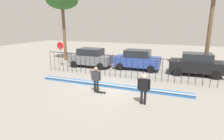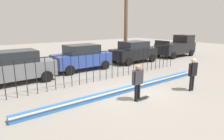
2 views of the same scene
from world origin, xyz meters
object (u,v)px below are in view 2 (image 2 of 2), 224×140
at_px(camera_operator, 193,71).
at_px(parked_car_blue, 82,57).
at_px(pickup_truck, 177,47).
at_px(skateboarder, 138,79).
at_px(parked_car_gray, 15,67).
at_px(parked_car_black, 134,52).
at_px(skateboard, 142,98).

xyz_separation_m(camera_operator, parked_car_blue, (-2.15, 7.68, -0.05)).
bearing_deg(pickup_truck, skateboarder, -155.26).
bearing_deg(parked_car_blue, parked_car_gray, -176.87).
height_order(camera_operator, parked_car_black, parked_car_black).
distance_m(skateboarder, skateboard, 0.98).
relative_size(skateboarder, skateboard, 2.08).
bearing_deg(parked_car_gray, skateboarder, -61.19).
relative_size(parked_car_blue, parked_car_black, 1.00).
bearing_deg(skateboard, parked_car_black, 34.94).
bearing_deg(parked_car_gray, pickup_truck, -0.66).
height_order(camera_operator, parked_car_gray, parked_car_gray).
bearing_deg(parked_car_black, skateboarder, -130.29).
bearing_deg(parked_car_blue, parked_car_black, -6.32).
relative_size(skateboarder, camera_operator, 0.97).
relative_size(parked_car_blue, pickup_truck, 0.91).
bearing_deg(skateboard, skateboarder, 157.82).
relative_size(camera_operator, parked_car_blue, 0.40).
xyz_separation_m(skateboarder, pickup_truck, (12.35, 6.50, 0.04)).
bearing_deg(parked_car_gray, camera_operator, -47.10).
bearing_deg(skateboard, parked_car_blue, 69.78).
height_order(parked_car_black, pickup_truck, pickup_truck).
relative_size(parked_car_gray, parked_car_black, 1.00).
bearing_deg(parked_car_black, skateboard, -128.88).
relative_size(camera_operator, parked_car_gray, 0.40).
xyz_separation_m(skateboarder, skateboard, (0.27, -0.04, -0.94)).
bearing_deg(parked_car_blue, camera_operator, -78.80).
distance_m(skateboard, camera_operator, 3.16).
bearing_deg(skateboarder, skateboard, -17.87).
distance_m(skateboarder, pickup_truck, 13.95).
xyz_separation_m(skateboarder, parked_car_blue, (1.05, 6.95, -0.03)).
xyz_separation_m(skateboarder, parked_car_black, (6.24, 6.77, -0.03)).
relative_size(skateboard, pickup_truck, 0.17).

